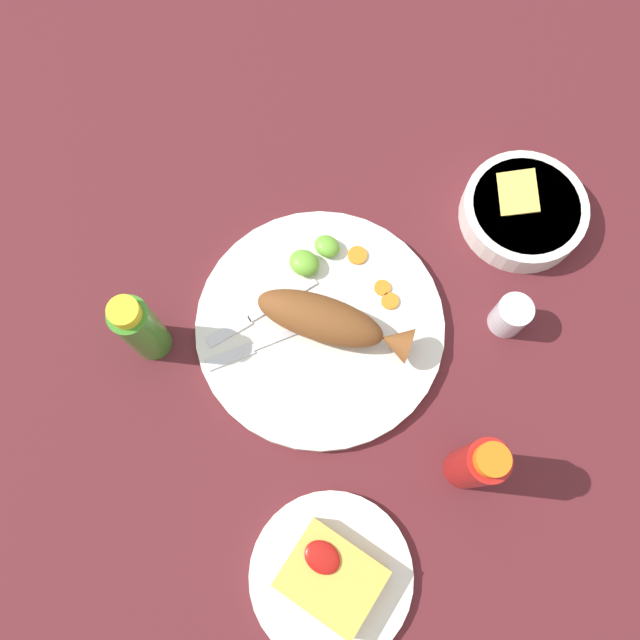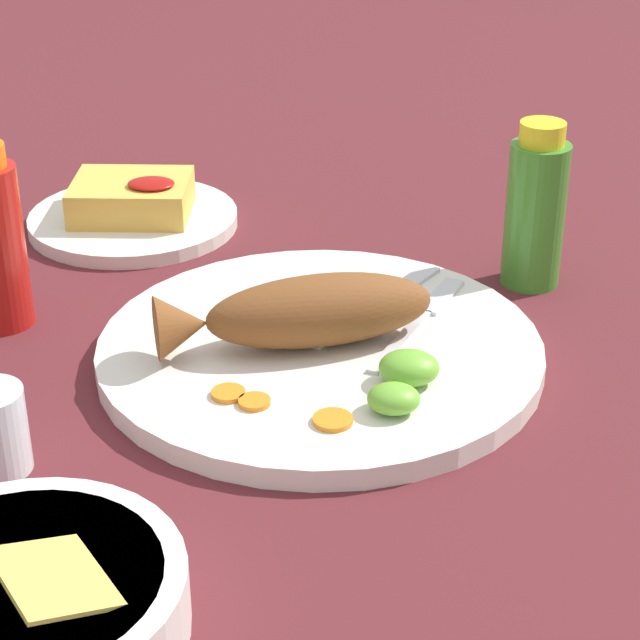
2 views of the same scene
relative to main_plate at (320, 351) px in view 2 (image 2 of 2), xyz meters
name	(u,v)px [view 2 (image 2 of 2)]	position (x,y,z in m)	size (l,w,h in m)	color
ground_plane	(320,361)	(0.00, 0.00, -0.01)	(4.00, 4.00, 0.00)	#561E23
main_plate	(320,351)	(0.00, 0.00, 0.00)	(0.36, 0.36, 0.02)	white
fried_fish	(302,312)	(-0.01, 0.00, 0.04)	(0.23, 0.12, 0.06)	brown
fork_near	(385,299)	(0.06, 0.08, 0.01)	(0.12, 0.16, 0.00)	silver
fork_far	(422,317)	(0.09, 0.04, 0.01)	(0.09, 0.17, 0.00)	silver
carrot_slice_near	(228,393)	(-0.07, -0.09, 0.01)	(0.03, 0.03, 0.00)	orange
carrot_slice_mid	(254,402)	(-0.05, -0.10, 0.01)	(0.02, 0.02, 0.00)	orange
carrot_slice_far	(333,420)	(0.01, -0.12, 0.01)	(0.03, 0.03, 0.00)	orange
lime_wedge_main	(394,399)	(0.06, -0.10, 0.02)	(0.04, 0.03, 0.02)	#6BB233
lime_wedge_side	(409,368)	(0.07, -0.06, 0.02)	(0.05, 0.04, 0.03)	#6BB233
hot_sauce_bottle_green	(535,209)	(0.19, 0.15, 0.06)	(0.05, 0.05, 0.16)	#3D8428
side_plate_fries	(133,220)	(-0.20, 0.28, 0.00)	(0.22, 0.22, 0.01)	white
fries_pile	(132,197)	(-0.20, 0.28, 0.02)	(0.12, 0.10, 0.04)	gold
guacamole_bowl	(24,600)	(-0.16, -0.32, 0.02)	(0.19, 0.19, 0.06)	white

